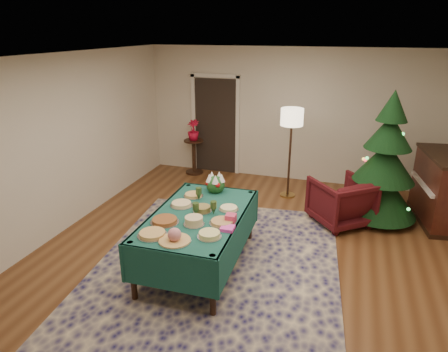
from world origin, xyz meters
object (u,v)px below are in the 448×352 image
(armchair, at_px, (341,199))
(christmas_tree, at_px, (385,164))
(gift_box, at_px, (231,218))
(potted_plant, at_px, (193,134))
(piano, at_px, (441,190))
(buffet_table, at_px, (198,224))
(floor_lamp, at_px, (292,123))
(side_table, at_px, (194,157))

(armchair, xyz_separation_m, christmas_tree, (0.61, 0.36, 0.54))
(gift_box, relative_size, christmas_tree, 0.06)
(potted_plant, height_order, piano, piano)
(gift_box, bearing_deg, christmas_tree, 51.02)
(buffet_table, bearing_deg, potted_plant, 112.64)
(armchair, relative_size, christmas_tree, 0.40)
(armchair, xyz_separation_m, piano, (1.53, 0.55, 0.14))
(buffet_table, xyz_separation_m, potted_plant, (-1.43, 3.43, 0.26))
(buffet_table, height_order, piano, piano)
(armchair, bearing_deg, buffet_table, 8.15)
(gift_box, bearing_deg, floor_lamp, 84.30)
(floor_lamp, distance_m, piano, 2.69)
(buffet_table, relative_size, piano, 1.43)
(armchair, distance_m, piano, 1.63)
(floor_lamp, bearing_deg, side_table, 163.09)
(armchair, relative_size, side_table, 1.13)
(side_table, bearing_deg, piano, -11.98)
(side_table, relative_size, piano, 0.53)
(buffet_table, relative_size, gift_box, 16.26)
(gift_box, xyz_separation_m, piano, (2.81, 2.52, -0.26))
(buffet_table, distance_m, armchair, 2.57)
(side_table, bearing_deg, gift_box, -61.69)
(buffet_table, relative_size, side_table, 2.68)
(christmas_tree, bearing_deg, potted_plant, 162.57)
(gift_box, relative_size, potted_plant, 0.28)
(piano, bearing_deg, christmas_tree, -168.32)
(armchair, relative_size, potted_plant, 1.94)
(side_table, xyz_separation_m, piano, (4.71, -1.00, 0.20))
(gift_box, distance_m, piano, 3.79)
(armchair, bearing_deg, side_table, -64.96)
(floor_lamp, height_order, christmas_tree, christmas_tree)
(gift_box, relative_size, armchair, 0.15)
(buffet_table, distance_m, piano, 4.08)
(piano, bearing_deg, potted_plant, 168.02)
(side_table, xyz_separation_m, christmas_tree, (3.79, -1.19, 0.60))
(buffet_table, height_order, potted_plant, potted_plant)
(side_table, bearing_deg, potted_plant, -45.00)
(armchair, xyz_separation_m, floor_lamp, (-0.99, 0.88, 1.00))
(christmas_tree, distance_m, piano, 1.02)
(christmas_tree, bearing_deg, armchair, -149.61)
(armchair, distance_m, floor_lamp, 1.67)
(buffet_table, xyz_separation_m, gift_box, (0.47, -0.10, 0.21))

